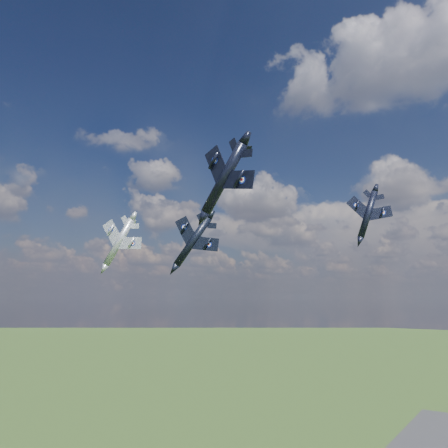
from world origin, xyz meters
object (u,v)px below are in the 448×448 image
Objects in this scene: jet_lead_navy at (193,241)px; jet_left_silver at (119,242)px; jet_right_navy at (224,178)px; jet_high_navy at (368,214)px.

jet_left_silver is at bearing 161.03° from jet_lead_navy.
jet_right_navy reaches higher than jet_lead_navy.
jet_high_navy is at bearing 91.01° from jet_right_navy.
jet_right_navy is 52.30m from jet_left_silver.
jet_lead_navy is at bearing 138.76° from jet_right_navy.
jet_high_navy is at bearing 15.88° from jet_lead_navy.
jet_high_navy is 54.23m from jet_left_silver.
jet_lead_navy is 36.73m from jet_right_navy.
jet_high_navy is (28.36, 22.35, 5.91)m from jet_lead_navy.
jet_right_navy reaches higher than jet_left_silver.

